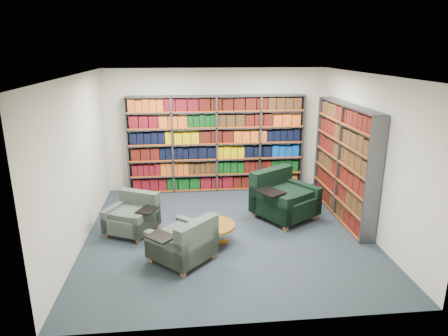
{
  "coord_description": "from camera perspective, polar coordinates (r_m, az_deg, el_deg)",
  "views": [
    {
      "loc": [
        -0.73,
        -6.56,
        3.22
      ],
      "look_at": [
        0.0,
        0.6,
        1.05
      ],
      "focal_mm": 32.0,
      "sensor_mm": 36.0,
      "label": 1
    }
  ],
  "objects": [
    {
      "name": "coffee_table",
      "position": [
        6.83,
        -1.68,
        -8.59
      ],
      "size": [
        0.78,
        0.78,
        0.54
      ],
      "color": "brown",
      "rests_on": "ground"
    },
    {
      "name": "bookshelf_back",
      "position": [
        9.18,
        -1.1,
        3.41
      ],
      "size": [
        4.0,
        0.28,
        2.2
      ],
      "color": "#47494F",
      "rests_on": "ground"
    },
    {
      "name": "chair_green_right",
      "position": [
        7.96,
        8.17,
        -4.38
      ],
      "size": [
        1.39,
        1.39,
        0.92
      ],
      "color": "black",
      "rests_on": "ground"
    },
    {
      "name": "room_shell",
      "position": [
        6.85,
        0.51,
        1.36
      ],
      "size": [
        5.02,
        5.02,
        2.82
      ],
      "color": "black",
      "rests_on": "ground"
    },
    {
      "name": "bookshelf_right",
      "position": [
        8.07,
        16.77,
        0.81
      ],
      "size": [
        0.28,
        2.5,
        2.2
      ],
      "color": "#47494F",
      "rests_on": "ground"
    },
    {
      "name": "chair_teal_front",
      "position": [
        6.32,
        -5.51,
        -10.78
      ],
      "size": [
        1.16,
        1.16,
        0.75
      ],
      "color": "#022531",
      "rests_on": "ground"
    },
    {
      "name": "chair_teal_left",
      "position": [
        7.47,
        -12.72,
        -6.8
      ],
      "size": [
        1.04,
        1.03,
        0.7
      ],
      "color": "#022531",
      "rests_on": "ground"
    }
  ]
}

